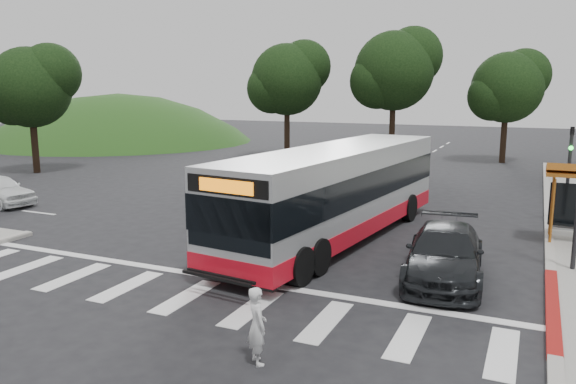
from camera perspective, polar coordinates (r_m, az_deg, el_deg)
The scene contains 13 objects.
ground at distance 19.70m, azimuth -2.08°, elevation -5.81°, with size 140.00×140.00×0.00m, color black.
curb_east at distance 25.57m, azimuth 24.93°, elevation -2.81°, with size 0.30×40.00×0.15m, color #9E9991.
curb_east_red at distance 15.95m, azimuth 25.28°, elevation -10.55°, with size 0.32×6.00×0.15m, color maroon.
hillside_nw at distance 62.16m, azimuth -16.64°, elevation 4.96°, with size 44.00×44.00×10.00m, color #1D4716.
crosswalk_ladder at distance 15.60m, azimuth -10.31°, elevation -10.41°, with size 18.00×2.60×0.01m, color silver.
traffic_signal_ne_short at distance 25.68m, azimuth 26.67°, elevation 2.56°, with size 0.18×0.37×4.00m.
tree_north_a at distance 44.27m, azimuth 10.85°, elevation 12.12°, with size 6.60×6.15×10.17m.
tree_north_b at distance 45.09m, azimuth 21.47°, elevation 9.96°, with size 5.72×5.33×8.43m.
tree_north_c at distance 44.92m, azimuth 0.02°, elevation 11.48°, with size 6.16×5.74×9.30m.
tree_west_a at distance 40.58m, azimuth -24.60°, elevation 9.76°, with size 5.72×5.33×8.43m.
transit_bus at distance 20.65m, azimuth 4.94°, elevation -0.22°, with size 2.86×13.18×3.40m, color #AAACAF, non-canonical shape.
pedestrian at distance 11.66m, azimuth -3.17°, elevation -13.38°, with size 0.59×0.39×1.62m, color silver.
dark_sedan at distance 17.14m, azimuth 15.63°, elevation -6.04°, with size 2.15×5.28×1.53m, color black.
Camera 1 is at (8.34, -16.97, 5.53)m, focal length 35.00 mm.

